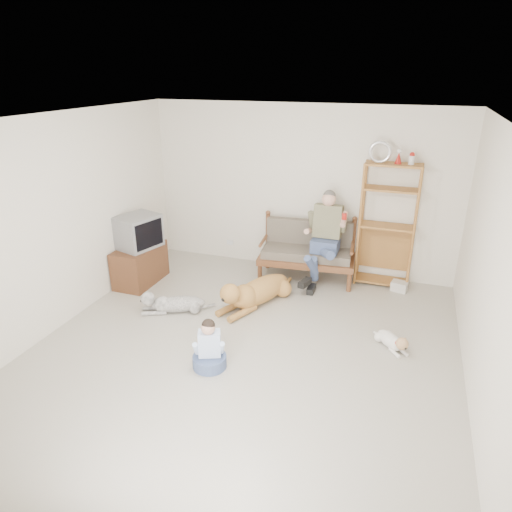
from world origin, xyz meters
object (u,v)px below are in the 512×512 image
at_px(tv_stand, 140,265).
at_px(loveseat, 308,250).
at_px(etagere, 387,225).
at_px(golden_retriever, 255,292).

bearing_deg(tv_stand, loveseat, 23.48).
xyz_separation_m(etagere, tv_stand, (-3.63, -1.21, -0.68)).
relative_size(etagere, golden_retriever, 1.45).
xyz_separation_m(loveseat, golden_retriever, (-0.50, -1.16, -0.29)).
height_order(loveseat, tv_stand, loveseat).
distance_m(tv_stand, golden_retriever, 1.98).
relative_size(loveseat, etagere, 0.70).
bearing_deg(golden_retriever, etagere, 62.64).
bearing_deg(loveseat, golden_retriever, -119.05).
height_order(loveseat, golden_retriever, loveseat).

